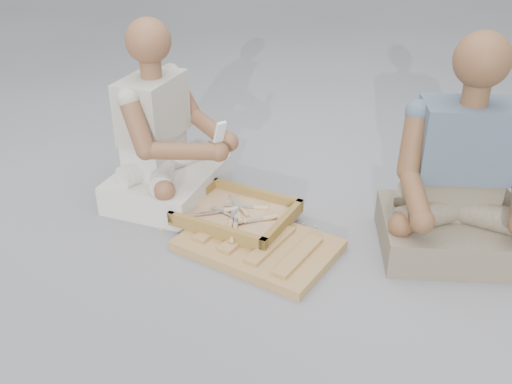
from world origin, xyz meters
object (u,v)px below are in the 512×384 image
Objects in this scene: carved_panel at (258,245)px; companion at (460,184)px; craftsman at (164,142)px; tool_tray at (237,214)px.

companion is (0.69, 0.53, 0.30)m from carved_panel.
tool_tray is at bearing 72.17° from craftsman.
companion is at bearing 91.11° from craftsman.
tool_tray is (-0.20, 0.10, 0.05)m from carved_panel.
carved_panel is 1.18× the size of tool_tray.
companion reaches higher than craftsman.
craftsman is 0.95× the size of companion.
craftsman is (-0.68, 0.12, 0.29)m from carved_panel.
craftsman is at bearing 170.24° from carved_panel.
craftsman reaches higher than carved_panel.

